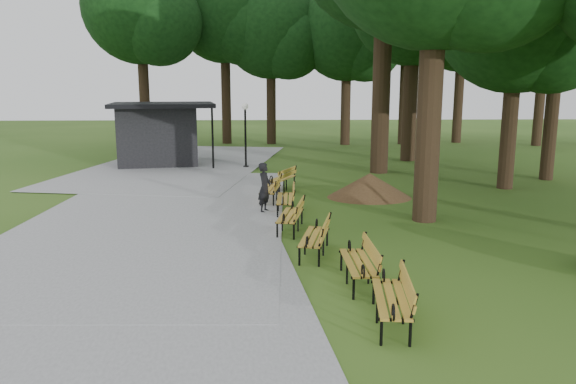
{
  "coord_description": "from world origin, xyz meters",
  "views": [
    {
      "loc": [
        -0.5,
        -13.67,
        3.96
      ],
      "look_at": [
        0.06,
        0.96,
        1.1
      ],
      "focal_mm": 34.22,
      "sensor_mm": 36.0,
      "label": 1
    }
  ],
  "objects_px": {
    "bench_5": "(270,189)",
    "bench_3": "(290,216)",
    "lamp_post": "(245,121)",
    "bench_1": "(358,263)",
    "bench_4": "(285,199)",
    "bench_6": "(281,179)",
    "bench_2": "(314,237)",
    "lawn_tree_5": "(561,15)",
    "lawn_tree_4": "(414,2)",
    "person": "(265,188)",
    "bench_0": "(391,299)",
    "lawn_tree_1": "(518,11)",
    "dirt_mound": "(370,185)",
    "kiosk": "(158,134)"
  },
  "relations": [
    {
      "from": "dirt_mound",
      "to": "bench_6",
      "type": "height_order",
      "value": "same"
    },
    {
      "from": "bench_1",
      "to": "lawn_tree_5",
      "type": "relative_size",
      "value": 0.2
    },
    {
      "from": "bench_4",
      "to": "bench_6",
      "type": "height_order",
      "value": "same"
    },
    {
      "from": "bench_5",
      "to": "bench_6",
      "type": "xyz_separation_m",
      "value": [
        0.43,
        2.09,
        0.0
      ]
    },
    {
      "from": "bench_1",
      "to": "bench_2",
      "type": "relative_size",
      "value": 1.0
    },
    {
      "from": "bench_0",
      "to": "bench_2",
      "type": "xyz_separation_m",
      "value": [
        -0.96,
        3.84,
        0.0
      ]
    },
    {
      "from": "lawn_tree_1",
      "to": "lawn_tree_5",
      "type": "distance_m",
      "value": 3.27
    },
    {
      "from": "person",
      "to": "bench_6",
      "type": "xyz_separation_m",
      "value": [
        0.61,
        3.7,
        -0.35
      ]
    },
    {
      "from": "bench_3",
      "to": "lawn_tree_4",
      "type": "relative_size",
      "value": 0.17
    },
    {
      "from": "lamp_post",
      "to": "bench_3",
      "type": "xyz_separation_m",
      "value": [
        1.66,
        -11.85,
        -1.81
      ]
    },
    {
      "from": "lamp_post",
      "to": "bench_4",
      "type": "distance_m",
      "value": 9.88
    },
    {
      "from": "bench_2",
      "to": "lawn_tree_5",
      "type": "xyz_separation_m",
      "value": [
        10.8,
        10.21,
        6.31
      ]
    },
    {
      "from": "lamp_post",
      "to": "bench_3",
      "type": "relative_size",
      "value": 1.65
    },
    {
      "from": "lamp_post",
      "to": "bench_0",
      "type": "xyz_separation_m",
      "value": [
        3.1,
        -17.88,
        -1.81
      ]
    },
    {
      "from": "person",
      "to": "bench_3",
      "type": "height_order",
      "value": "person"
    },
    {
      "from": "bench_0",
      "to": "lawn_tree_1",
      "type": "distance_m",
      "value": 15.39
    },
    {
      "from": "kiosk",
      "to": "dirt_mound",
      "type": "bearing_deg",
      "value": -52.68
    },
    {
      "from": "bench_4",
      "to": "lawn_tree_5",
      "type": "relative_size",
      "value": 0.2
    },
    {
      "from": "bench_6",
      "to": "lawn_tree_5",
      "type": "height_order",
      "value": "lawn_tree_5"
    },
    {
      "from": "bench_5",
      "to": "lawn_tree_5",
      "type": "xyz_separation_m",
      "value": [
        11.8,
        4.1,
        6.31
      ]
    },
    {
      "from": "bench_0",
      "to": "bench_5",
      "type": "xyz_separation_m",
      "value": [
        -1.96,
        9.95,
        0.0
      ]
    },
    {
      "from": "bench_4",
      "to": "lawn_tree_1",
      "type": "height_order",
      "value": "lawn_tree_1"
    },
    {
      "from": "bench_6",
      "to": "lawn_tree_4",
      "type": "relative_size",
      "value": 0.17
    },
    {
      "from": "lamp_post",
      "to": "lawn_tree_4",
      "type": "xyz_separation_m",
      "value": [
        8.53,
        2.33,
        5.84
      ]
    },
    {
      "from": "bench_4",
      "to": "bench_0",
      "type": "bearing_deg",
      "value": 13.18
    },
    {
      "from": "bench_4",
      "to": "lawn_tree_4",
      "type": "height_order",
      "value": "lawn_tree_4"
    },
    {
      "from": "bench_2",
      "to": "bench_4",
      "type": "relative_size",
      "value": 1.0
    },
    {
      "from": "dirt_mound",
      "to": "bench_5",
      "type": "xyz_separation_m",
      "value": [
        -3.55,
        -0.58,
        0.0
      ]
    },
    {
      "from": "bench_2",
      "to": "bench_3",
      "type": "xyz_separation_m",
      "value": [
        -0.48,
        2.19,
        0.0
      ]
    },
    {
      "from": "bench_5",
      "to": "bench_3",
      "type": "bearing_deg",
      "value": 15.79
    },
    {
      "from": "person",
      "to": "bench_4",
      "type": "bearing_deg",
      "value": -73.37
    },
    {
      "from": "bench_5",
      "to": "lamp_post",
      "type": "bearing_deg",
      "value": -163.67
    },
    {
      "from": "person",
      "to": "lamp_post",
      "type": "bearing_deg",
      "value": 25.28
    },
    {
      "from": "bench_5",
      "to": "lawn_tree_1",
      "type": "height_order",
      "value": "lawn_tree_1"
    },
    {
      "from": "lamp_post",
      "to": "bench_3",
      "type": "distance_m",
      "value": 12.1
    },
    {
      "from": "person",
      "to": "bench_3",
      "type": "relative_size",
      "value": 0.83
    },
    {
      "from": "kiosk",
      "to": "lamp_post",
      "type": "relative_size",
      "value": 1.58
    },
    {
      "from": "bench_3",
      "to": "bench_4",
      "type": "relative_size",
      "value": 1.0
    },
    {
      "from": "lamp_post",
      "to": "kiosk",
      "type": "bearing_deg",
      "value": 163.71
    },
    {
      "from": "lamp_post",
      "to": "bench_1",
      "type": "relative_size",
      "value": 1.65
    },
    {
      "from": "bench_4",
      "to": "bench_1",
      "type": "bearing_deg",
      "value": 14.04
    },
    {
      "from": "bench_0",
      "to": "bench_5",
      "type": "distance_m",
      "value": 10.14
    },
    {
      "from": "bench_3",
      "to": "bench_5",
      "type": "bearing_deg",
      "value": -161.53
    },
    {
      "from": "dirt_mound",
      "to": "lawn_tree_4",
      "type": "relative_size",
      "value": 0.22
    },
    {
      "from": "dirt_mound",
      "to": "lawn_tree_5",
      "type": "height_order",
      "value": "lawn_tree_5"
    },
    {
      "from": "person",
      "to": "bench_3",
      "type": "xyz_separation_m",
      "value": [
        0.71,
        -2.31,
        -0.35
      ]
    },
    {
      "from": "person",
      "to": "bench_0",
      "type": "distance_m",
      "value": 8.62
    },
    {
      "from": "bench_1",
      "to": "lawn_tree_4",
      "type": "bearing_deg",
      "value": 162.4
    },
    {
      "from": "bench_4",
      "to": "lawn_tree_5",
      "type": "height_order",
      "value": "lawn_tree_5"
    },
    {
      "from": "lawn_tree_1",
      "to": "bench_2",
      "type": "bearing_deg",
      "value": -134.66
    }
  ]
}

